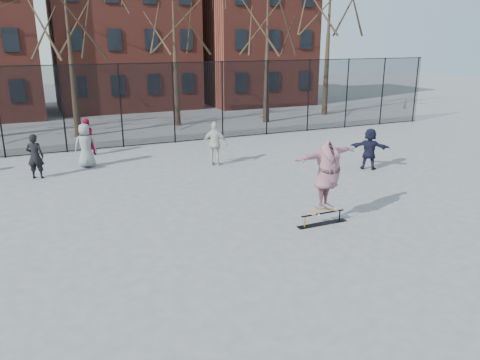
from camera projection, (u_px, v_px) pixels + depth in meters
name	position (u px, v px, depth m)	size (l,w,h in m)	color
ground	(272.00, 246.00, 11.93)	(100.00, 100.00, 0.00)	slate
skate_rail	(322.00, 220.00, 13.33)	(1.58, 0.24, 0.35)	black
skateboard	(325.00, 210.00, 13.29)	(0.85, 0.20, 0.10)	#915C3A
skater	(327.00, 176.00, 12.99)	(2.37, 0.65, 1.93)	#543990
bystander_black	(35.00, 156.00, 17.51)	(0.62, 0.41, 1.71)	black
bystander_red	(86.00, 137.00, 20.98)	(0.80, 0.63, 1.65)	#AB0F2E
bystander_white	(215.00, 144.00, 19.31)	(1.07, 0.44, 1.82)	beige
bystander_navy	(369.00, 149.00, 18.75)	(1.56, 0.50, 1.68)	black
bystander_extra	(86.00, 146.00, 18.99)	(0.89, 0.58, 1.82)	slate
fence	(149.00, 103.00, 22.72)	(34.03, 0.07, 4.00)	black
rowhouses	(114.00, 24.00, 33.23)	(29.00, 7.00, 13.00)	maroon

